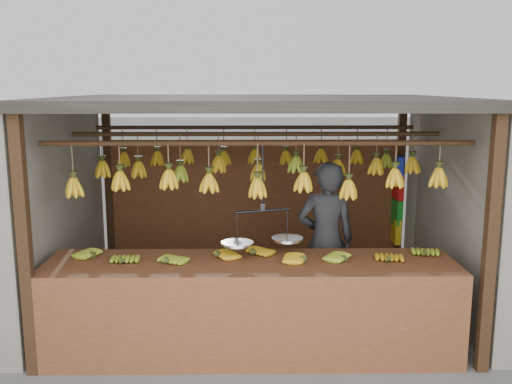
{
  "coord_description": "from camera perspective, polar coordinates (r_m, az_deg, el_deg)",
  "views": [
    {
      "loc": [
        -0.09,
        -6.22,
        2.52
      ],
      "look_at": [
        0.0,
        0.3,
        1.3
      ],
      "focal_mm": 40.0,
      "sensor_mm": 36.0,
      "label": 1
    }
  ],
  "objects": [
    {
      "name": "vendor",
      "position": [
        6.26,
        7.0,
        -4.82
      ],
      "size": [
        0.66,
        0.46,
        1.73
      ],
      "primitive_type": "imported",
      "rotation": [
        0.0,
        0.0,
        3.21
      ],
      "color": "#262628",
      "rests_on": "ground"
    },
    {
      "name": "balance_scale",
      "position": [
        5.41,
        0.67,
        -4.48
      ],
      "size": [
        0.77,
        0.44,
        0.95
      ],
      "color": "black",
      "rests_on": "ground"
    },
    {
      "name": "hanging_bananas",
      "position": [
        6.28,
        0.09,
        2.39
      ],
      "size": [
        3.58,
        2.24,
        0.39
      ],
      "color": "gold",
      "rests_on": "ground"
    },
    {
      "name": "counter",
      "position": [
        5.3,
        -0.49,
        -9.27
      ],
      "size": [
        3.85,
        0.88,
        0.96
      ],
      "color": "brown",
      "rests_on": "ground"
    },
    {
      "name": "stall",
      "position": [
        6.57,
        -0.0,
        5.81
      ],
      "size": [
        4.3,
        3.3,
        2.4
      ],
      "color": "black",
      "rests_on": "ground"
    },
    {
      "name": "bag_bundles",
      "position": [
        7.98,
        13.96,
        -0.77
      ],
      "size": [
        0.08,
        0.26,
        1.2
      ],
      "color": "#1426BF",
      "rests_on": "ground"
    },
    {
      "name": "ground",
      "position": [
        6.71,
        0.03,
        -11.46
      ],
      "size": [
        80.0,
        80.0,
        0.0
      ],
      "primitive_type": "plane",
      "color": "#5B5B57"
    }
  ]
}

